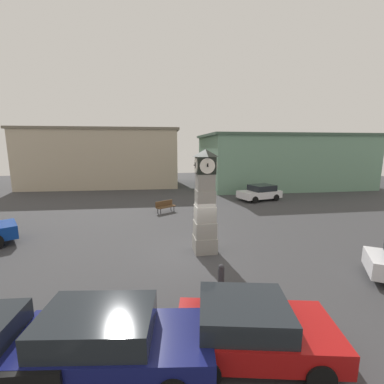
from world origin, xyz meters
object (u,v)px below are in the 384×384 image
object	(u,v)px
car_near_tower	(109,340)
car_end_of_row	(260,192)
bollard_near_tower	(216,296)
bench	(165,206)
bollard_mid_row	(221,276)
clock_tower	(205,206)
car_by_building	(252,327)

from	to	relation	value
car_near_tower	car_end_of_row	distance (m)	20.96
bollard_near_tower	bench	distance (m)	12.64
car_end_of_row	bollard_near_tower	bearing A→B (deg)	-118.12
bollard_near_tower	bollard_mid_row	world-z (taller)	bollard_mid_row
bollard_mid_row	bollard_near_tower	bearing A→B (deg)	-112.70
clock_tower	bench	world-z (taller)	clock_tower
car_near_tower	car_end_of_row	xyz separation A→B (m)	(11.44, 17.56, 0.00)
bollard_near_tower	car_near_tower	size ratio (longest dim) A/B	0.19
bollard_near_tower	car_by_building	size ratio (longest dim) A/B	0.22
car_by_building	bench	world-z (taller)	car_by_building
bench	clock_tower	bearing A→B (deg)	-79.65
car_end_of_row	bench	bearing A→B (deg)	-161.09
bollard_mid_row	bench	world-z (taller)	bollard_mid_row
bollard_near_tower	car_near_tower	world-z (taller)	car_near_tower
bollard_near_tower	car_end_of_row	xyz separation A→B (m)	(8.45, 15.80, 0.30)
car_near_tower	bench	size ratio (longest dim) A/B	2.90
clock_tower	bollard_near_tower	size ratio (longest dim) A/B	5.49
bollard_mid_row	car_near_tower	size ratio (longest dim) A/B	0.19
bench	car_near_tower	bearing A→B (deg)	-98.39
bollard_near_tower	car_end_of_row	bearing A→B (deg)	61.88
bollard_mid_row	car_by_building	size ratio (longest dim) A/B	0.22
clock_tower	car_end_of_row	xyz separation A→B (m)	(7.85, 11.24, -1.54)
clock_tower	bollard_near_tower	world-z (taller)	clock_tower
clock_tower	bollard_near_tower	xyz separation A→B (m)	(-0.60, -4.56, -1.84)
clock_tower	bench	distance (m)	8.37
bollard_near_tower	bench	xyz separation A→B (m)	(-0.87, 12.61, 0.06)
bollard_mid_row	car_near_tower	bearing A→B (deg)	-139.75
clock_tower	bench	bearing A→B (deg)	100.35
clock_tower	bollard_near_tower	bearing A→B (deg)	-97.47
bollard_mid_row	car_by_building	xyz separation A→B (m)	(-0.09, -3.07, 0.27)
car_end_of_row	car_by_building	bearing A→B (deg)	-114.45
car_near_tower	car_by_building	world-z (taller)	car_near_tower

